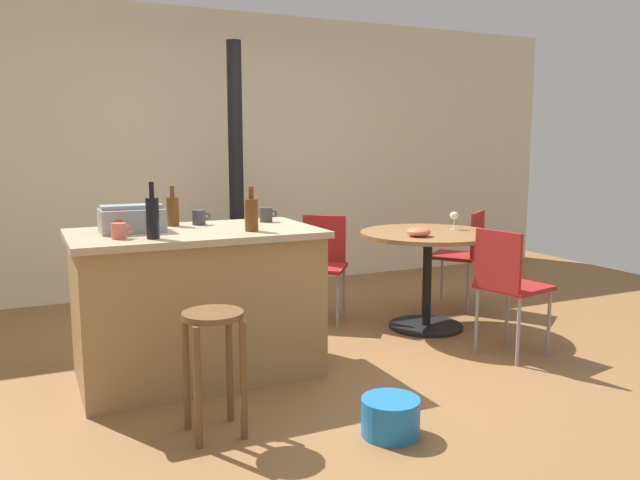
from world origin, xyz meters
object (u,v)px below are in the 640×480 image
toolbox (132,219)px  cup_0 (199,217)px  bottle_2 (251,214)px  wooden_stool (214,348)px  dining_table (428,255)px  serving_bowl (419,232)px  plastic_bucket (390,417)px  folding_chair_left (508,282)px  bottle_0 (173,211)px  cup_2 (266,215)px  bottle_1 (153,217)px  kitchen_island (197,303)px  cup_1 (119,231)px  folding_chair_near (463,251)px  wine_glass (454,216)px  folding_chair_far (322,260)px  wood_stove (238,242)px

toolbox → cup_0: 0.48m
toolbox → bottle_2: bearing=-21.7°
wooden_stool → dining_table: 2.31m
serving_bowl → cup_0: bearing=174.2°
toolbox → serving_bowl: 2.06m
cup_0 → serving_bowl: (1.60, -0.16, -0.17)m
toolbox → plastic_bucket: toolbox is taller
folding_chair_left → plastic_bucket: size_ratio=2.97×
toolbox → bottle_0: 0.34m
folding_chair_left → plastic_bucket: folding_chair_left is taller
bottle_2 → cup_2: bottle_2 is taller
bottle_0 → bottle_1: bearing=-113.6°
cup_0 → kitchen_island: bearing=-110.4°
plastic_bucket → cup_1: bearing=136.1°
folding_chair_near → bottle_0: bottle_0 is taller
dining_table → folding_chair_left: size_ratio=1.21×
bottle_0 → cup_0: size_ratio=2.09×
bottle_1 → folding_chair_left: bearing=-7.6°
wooden_stool → dining_table: dining_table is taller
wine_glass → cup_1: bearing=-170.1°
toolbox → bottle_2: size_ratio=1.37×
folding_chair_left → toolbox: toolbox is taller
wooden_stool → serving_bowl: 2.08m
wine_glass → serving_bowl: size_ratio=0.80×
bottle_0 → cup_1: size_ratio=2.19×
cup_1 → wine_glass: size_ratio=0.82×
bottle_0 → wine_glass: 2.24m
folding_chair_left → bottle_1: size_ratio=2.76×
bottle_1 → plastic_bucket: (0.95, -0.99, -0.95)m
folding_chair_far → bottle_0: bottle_0 is taller
kitchen_island → bottle_2: size_ratio=5.50×
bottle_0 → cup_2: (0.61, -0.06, -0.05)m
wood_stove → folding_chair_left: bearing=-62.0°
dining_table → cup_2: 1.40m
folding_chair_far → cup_1: size_ratio=7.27×
folding_chair_left → cup_1: cup_1 is taller
folding_chair_far → toolbox: bearing=-155.5°
wooden_stool → toolbox: bearing=103.3°
bottle_0 → wooden_stool: bearing=-93.2°
wooden_stool → plastic_bucket: bearing=-26.1°
toolbox → cup_1: size_ratio=3.15×
cup_2 → plastic_bucket: (0.11, -1.45, -0.87)m
folding_chair_far → wood_stove: size_ratio=0.37×
wood_stove → bottle_0: bearing=-122.0°
wooden_stool → wine_glass: wine_glass is taller
folding_chair_left → folding_chair_near: bearing=65.2°
folding_chair_near → toolbox: (-2.89, -0.56, 0.49)m
toolbox → folding_chair_left: bearing=-15.0°
cup_1 → toolbox: bearing=66.5°
wooden_stool → folding_chair_far: 2.16m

